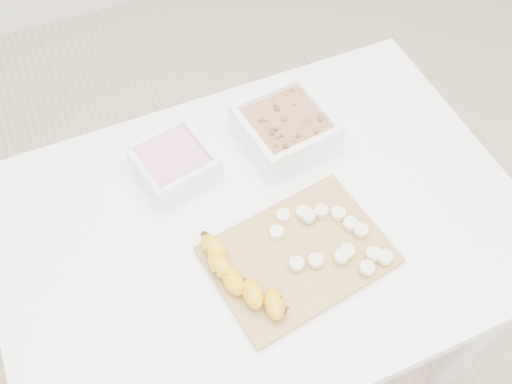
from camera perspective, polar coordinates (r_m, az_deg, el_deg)
name	(u,v)px	position (r m, az deg, el deg)	size (l,w,h in m)	color
ground	(260,352)	(1.77, 0.40, -15.69)	(3.50, 3.50, 0.00)	#C6AD89
table	(262,246)	(1.17, 0.59, -5.41)	(1.00, 0.70, 0.75)	white
bowl_yogurt	(175,164)	(1.14, -8.15, 2.82)	(0.16, 0.16, 0.06)	white
bowl_granola	(285,129)	(1.17, 2.93, 6.32)	(0.19, 0.19, 0.08)	white
cutting_board	(298,255)	(1.05, 4.26, -6.32)	(0.31, 0.22, 0.01)	#A77B4A
banana	(242,279)	(1.00, -1.39, -8.67)	(0.05, 0.20, 0.03)	#E2A010
banana_slices	(331,237)	(1.05, 7.49, -4.51)	(0.18, 0.19, 0.02)	beige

